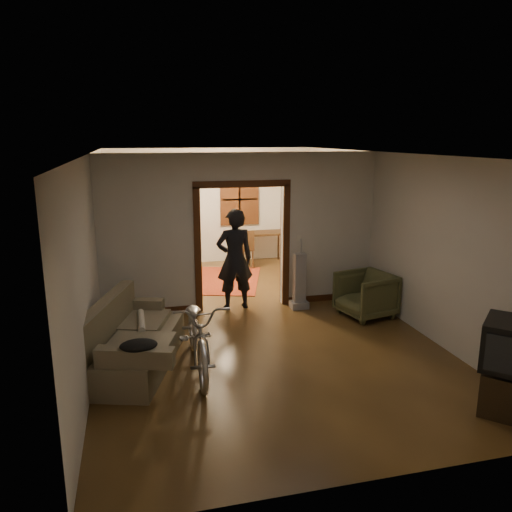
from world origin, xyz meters
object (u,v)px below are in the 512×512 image
object	(u,v)px
person	(235,259)
locker	(162,234)
armchair	(366,295)
bicycle	(198,333)
desk	(263,248)
sofa	(134,333)

from	to	relation	value
person	locker	xyz separation A→B (m)	(-1.10, 3.22, -0.09)
armchair	bicycle	bearing A→B (deg)	-79.69
armchair	desk	distance (m)	4.18
bicycle	locker	xyz separation A→B (m)	(-0.12, 5.52, 0.30)
armchair	person	xyz separation A→B (m)	(-2.12, 0.97, 0.53)
sofa	armchair	bearing A→B (deg)	32.36
locker	armchair	bearing A→B (deg)	-49.17
armchair	locker	distance (m)	5.30
sofa	desk	bearing A→B (deg)	76.01
bicycle	sofa	bearing A→B (deg)	161.33
bicycle	person	distance (m)	2.53
locker	desk	xyz separation A→B (m)	(2.46, -0.07, -0.44)
desk	bicycle	bearing A→B (deg)	-131.06
bicycle	locker	size ratio (longest dim) A/B	1.21
armchair	desk	world-z (taller)	armchair
sofa	locker	world-z (taller)	locker
sofa	armchair	world-z (taller)	sofa
locker	desk	size ratio (longest dim) A/B	1.61
armchair	locker	size ratio (longest dim) A/B	0.52
locker	person	bearing A→B (deg)	-67.86
sofa	person	bearing A→B (deg)	65.67
sofa	bicycle	bearing A→B (deg)	-2.39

